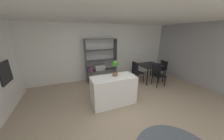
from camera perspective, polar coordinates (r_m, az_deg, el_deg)
The scene contains 12 objects.
ground_plane at distance 3.52m, azimuth 6.22°, elevation -19.05°, with size 10.30×10.30×0.00m, color tan.
ceiling_slab at distance 2.86m, azimuth 8.17°, elevation 27.23°, with size 7.47×5.43×0.06m.
back_partition at distance 5.39m, azimuth -7.05°, elevation 8.85°, with size 7.47×0.06×2.55m, color white.
right_partition_gray at distance 5.72m, azimuth 41.73°, elevation 4.97°, with size 0.06×5.43×2.55m, color #9E9EA3.
built_in_oven at distance 4.21m, azimuth -43.64°, elevation -0.87°, with size 0.06×0.62×0.61m.
kitchen_island at distance 3.55m, azimuth 0.71°, elevation -10.19°, with size 1.34×0.63×0.88m, color white.
potted_plant_on_island at distance 3.36m, azimuth 1.58°, elevation 1.67°, with size 0.19×0.19×0.48m.
open_bookshelf at distance 5.19m, azimuth -6.28°, elevation 3.41°, with size 1.42×0.38×1.91m.
dining_table at distance 5.42m, azimuth 18.73°, elevation 1.77°, with size 1.01×0.94×0.78m.
dining_chair_near at distance 5.12m, azimuth 22.19°, elevation -1.28°, with size 0.47×0.45×0.92m.
dining_chair_window_side at distance 5.94m, azimuth 23.86°, elevation 1.01°, with size 0.44×0.42×0.88m.
dining_chair_island_side at distance 5.01m, azimuth 12.33°, elevation -0.46°, with size 0.45×0.44×0.97m.
Camera 1 is at (-1.39, -2.45, 2.11)m, focal length 18.00 mm.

